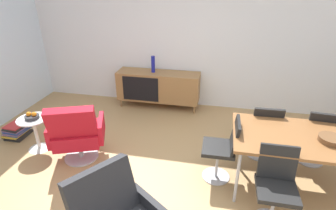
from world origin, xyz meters
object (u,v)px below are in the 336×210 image
at_px(magazine_stack, 17,130).
at_px(sideboard, 158,86).
at_px(dining_table, 304,140).
at_px(dining_chair_back_right, 318,135).
at_px(side_table_round, 35,130).
at_px(wooden_bowl_on_table, 331,139).
at_px(vase_cobalt, 153,64).
at_px(dining_chair_near_window, 224,147).
at_px(dining_chair_back_left, 264,129).
at_px(dining_chair_front_left, 276,184).
at_px(lounge_chair_red, 76,132).
at_px(fruit_bowl, 32,116).

bearing_deg(magazine_stack, sideboard, 38.03).
relative_size(dining_table, magazine_stack, 4.07).
relative_size(dining_chair_back_right, side_table_round, 1.65).
bearing_deg(wooden_bowl_on_table, side_table_round, 177.84).
distance_m(vase_cobalt, dining_chair_back_right, 2.98).
height_order(sideboard, dining_chair_near_window, dining_chair_near_window).
xyz_separation_m(dining_chair_back_right, dining_chair_back_left, (-0.69, -0.00, 0.00)).
height_order(vase_cobalt, dining_chair_front_left, vase_cobalt).
bearing_deg(dining_chair_back_left, sideboard, 143.78).
distance_m(vase_cobalt, side_table_round, 2.33).
height_order(wooden_bowl_on_table, lounge_chair_red, lounge_chair_red).
xyz_separation_m(lounge_chair_red, side_table_round, (-0.77, 0.13, -0.15)).
bearing_deg(dining_table, lounge_chair_red, -179.28).
distance_m(vase_cobalt, fruit_bowl, 2.28).
relative_size(dining_chair_back_right, dining_chair_near_window, 1.00).
bearing_deg(lounge_chair_red, dining_chair_back_left, 13.29).
xyz_separation_m(dining_table, magazine_stack, (-4.19, 0.34, -0.59)).
bearing_deg(side_table_round, dining_chair_back_right, 6.61).
xyz_separation_m(sideboard, dining_chair_near_window, (1.30, -1.90, 0.03)).
height_order(dining_chair_back_left, fruit_bowl, dining_chair_back_left).
relative_size(dining_chair_back_right, dining_chair_front_left, 1.00).
relative_size(dining_table, dining_chair_near_window, 1.87).
xyz_separation_m(dining_chair_near_window, magazine_stack, (-3.30, 0.34, -0.36)).
bearing_deg(dining_table, dining_chair_back_right, 58.28).
distance_m(wooden_bowl_on_table, fruit_bowl, 3.89).
bearing_deg(wooden_bowl_on_table, dining_table, 168.97).
bearing_deg(dining_table, fruit_bowl, 178.44).
distance_m(sideboard, dining_chair_front_left, 3.07).
bearing_deg(dining_chair_back_right, dining_chair_near_window, -155.67).
xyz_separation_m(dining_chair_near_window, lounge_chair_red, (-1.98, -0.04, -0.00)).
height_order(sideboard, wooden_bowl_on_table, wooden_bowl_on_table).
xyz_separation_m(dining_chair_near_window, fruit_bowl, (-2.74, 0.10, 0.09)).
bearing_deg(dining_chair_back_left, side_table_round, -172.02).
bearing_deg(fruit_bowl, side_table_round, -81.83).
distance_m(dining_table, dining_chair_near_window, 0.92).
relative_size(sideboard, dining_chair_back_left, 1.87).
relative_size(dining_table, dining_chair_back_right, 1.87).
distance_m(vase_cobalt, dining_chair_back_left, 2.39).
xyz_separation_m(dining_chair_back_right, lounge_chair_red, (-3.21, -0.60, -0.00)).
bearing_deg(dining_table, dining_chair_back_left, 121.91).
xyz_separation_m(sideboard, dining_chair_back_right, (2.53, -1.35, 0.03)).
bearing_deg(fruit_bowl, vase_cobalt, 53.24).
xyz_separation_m(wooden_bowl_on_table, lounge_chair_red, (-3.11, 0.01, -0.30)).
height_order(vase_cobalt, fruit_bowl, vase_cobalt).
distance_m(dining_chair_back_right, dining_chair_near_window, 1.35).
bearing_deg(dining_table, dining_chair_front_left, -122.05).
relative_size(dining_chair_near_window, lounge_chair_red, 0.90).
xyz_separation_m(dining_chair_back_left, magazine_stack, (-3.84, -0.22, -0.36)).
xyz_separation_m(dining_chair_front_left, dining_chair_near_window, (-0.54, 0.56, 0.00)).
bearing_deg(fruit_bowl, sideboard, 51.34).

